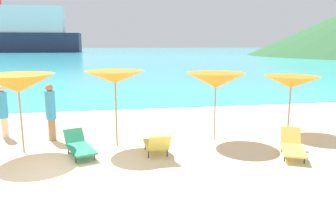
% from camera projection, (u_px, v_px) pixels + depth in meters
% --- Properties ---
extents(ground_plane, '(50.00, 100.00, 0.30)m').
position_uv_depth(ground_plane, '(88.00, 105.00, 17.06)').
color(ground_plane, beige).
extents(ocean_water, '(650.00, 440.00, 0.02)m').
position_uv_depth(ocean_water, '(111.00, 50.00, 227.62)').
color(ocean_water, '#38B7CC').
rests_on(ocean_water, ground_plane).
extents(umbrella_4, '(2.25, 2.25, 2.28)m').
position_uv_depth(umbrella_4, '(18.00, 84.00, 8.71)').
color(umbrella_4, '#9E7F59').
rests_on(umbrella_4, ground_plane).
extents(umbrella_5, '(1.88, 1.88, 2.33)m').
position_uv_depth(umbrella_5, '(115.00, 77.00, 9.25)').
color(umbrella_5, '#9E7F59').
rests_on(umbrella_5, ground_plane).
extents(umbrella_6, '(2.04, 2.04, 2.22)m').
position_uv_depth(umbrella_6, '(216.00, 81.00, 9.88)').
color(umbrella_6, '#9E7F59').
rests_on(umbrella_6, ground_plane).
extents(umbrella_7, '(1.87, 1.87, 2.03)m').
position_uv_depth(umbrella_7, '(291.00, 82.00, 10.83)').
color(umbrella_7, '#9E7F59').
rests_on(umbrella_7, ground_plane).
extents(lounge_chair_1, '(0.64, 1.38, 0.74)m').
position_uv_depth(lounge_chair_1, '(157.00, 144.00, 8.79)').
color(lounge_chair_1, '#D8BF4C').
rests_on(lounge_chair_1, ground_plane).
extents(lounge_chair_2, '(1.15, 1.60, 0.67)m').
position_uv_depth(lounge_chair_2, '(292.00, 146.00, 8.77)').
color(lounge_chair_2, '#D8BF4C').
rests_on(lounge_chair_2, ground_plane).
extents(lounge_chair_8, '(1.07, 1.64, 0.62)m').
position_uv_depth(lounge_chair_8, '(79.00, 145.00, 8.80)').
color(lounge_chair_8, '#268C66').
rests_on(lounge_chair_8, ground_plane).
extents(beachgoer_0, '(0.30, 0.30, 1.78)m').
position_uv_depth(beachgoer_0, '(3.00, 110.00, 10.38)').
color(beachgoer_0, beige).
rests_on(beachgoer_0, ground_plane).
extents(beachgoer_2, '(0.31, 0.31, 1.87)m').
position_uv_depth(beachgoer_2, '(51.00, 110.00, 10.02)').
color(beachgoer_2, '#A3704C').
rests_on(beachgoer_2, ground_plane).
extents(cruise_ship, '(57.04, 11.36, 24.00)m').
position_uv_depth(cruise_ship, '(17.00, 32.00, 143.54)').
color(cruise_ship, '#262D47').
rests_on(cruise_ship, ocean_water).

